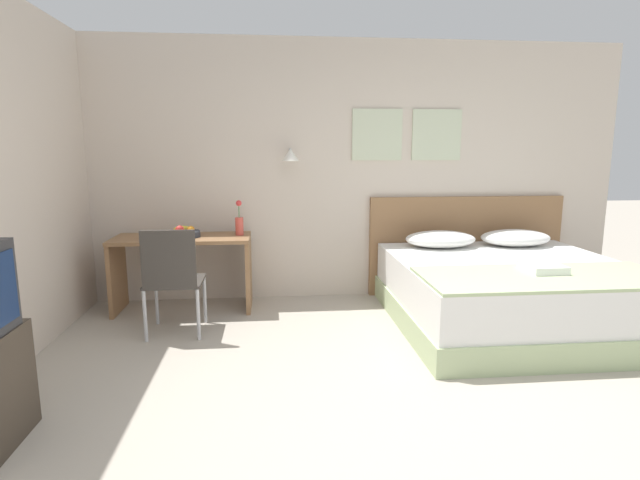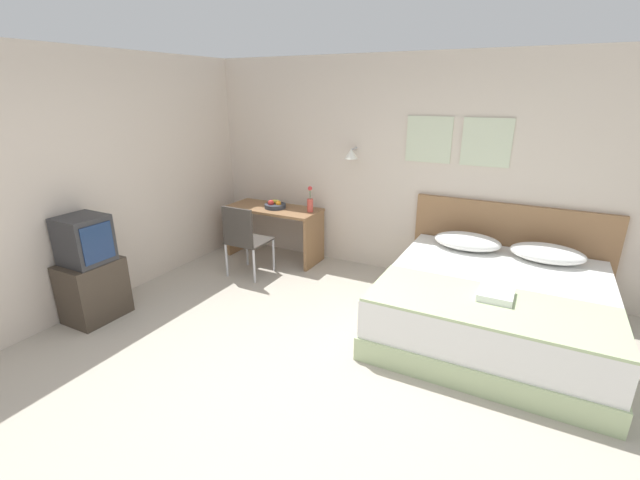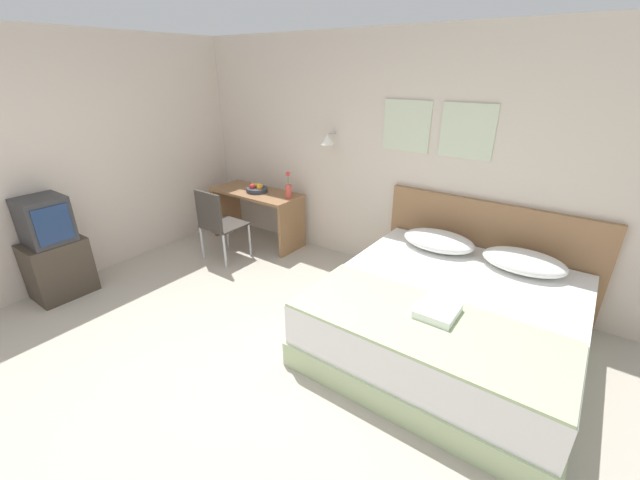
# 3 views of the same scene
# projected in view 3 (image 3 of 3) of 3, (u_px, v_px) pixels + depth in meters

# --- Properties ---
(ground_plane) EXTENTS (24.00, 24.00, 0.00)m
(ground_plane) POSITION_uv_depth(u_px,v_px,m) (199.00, 389.00, 3.01)
(ground_plane) COLOR #B2A899
(wall_back) EXTENTS (5.91, 0.31, 2.65)m
(wall_back) POSITION_uv_depth(u_px,v_px,m) (377.00, 157.00, 4.47)
(wall_back) COLOR beige
(wall_back) RESTS_ON ground_plane
(bed) EXTENTS (2.00, 2.02, 0.58)m
(bed) POSITION_uv_depth(u_px,v_px,m) (448.00, 319.00, 3.36)
(bed) COLOR #B2C693
(bed) RESTS_ON ground_plane
(headboard) EXTENTS (2.12, 0.06, 1.06)m
(headboard) POSITION_uv_depth(u_px,v_px,m) (485.00, 251.00, 4.04)
(headboard) COLOR #8E6642
(headboard) RESTS_ON ground_plane
(pillow_left) EXTENTS (0.71, 0.47, 0.16)m
(pillow_left) POSITION_uv_depth(u_px,v_px,m) (438.00, 241.00, 3.96)
(pillow_left) COLOR white
(pillow_left) RESTS_ON bed
(pillow_right) EXTENTS (0.71, 0.47, 0.16)m
(pillow_right) POSITION_uv_depth(u_px,v_px,m) (524.00, 262.00, 3.54)
(pillow_right) COLOR white
(pillow_right) RESTS_ON bed
(throw_blanket) EXTENTS (1.94, 0.81, 0.02)m
(throw_blanket) POSITION_uv_depth(u_px,v_px,m) (425.00, 323.00, 2.80)
(throw_blanket) COLOR #B2C693
(throw_blanket) RESTS_ON bed
(folded_towel_near_foot) EXTENTS (0.28, 0.31, 0.06)m
(folded_towel_near_foot) POSITION_uv_depth(u_px,v_px,m) (437.00, 311.00, 2.87)
(folded_towel_near_foot) COLOR white
(folded_towel_near_foot) RESTS_ON throw_blanket
(desk) EXTENTS (1.30, 0.56, 0.72)m
(desk) POSITION_uv_depth(u_px,v_px,m) (257.00, 206.00, 5.39)
(desk) COLOR #8E6642
(desk) RESTS_ON ground_plane
(desk_chair) EXTENTS (0.46, 0.46, 0.92)m
(desk_chair) POSITION_uv_depth(u_px,v_px,m) (217.00, 220.00, 4.82)
(desk_chair) COLOR #3D3833
(desk_chair) RESTS_ON ground_plane
(fruit_bowl) EXTENTS (0.29, 0.29, 0.12)m
(fruit_bowl) POSITION_uv_depth(u_px,v_px,m) (257.00, 189.00, 5.27)
(fruit_bowl) COLOR #333842
(fruit_bowl) RESTS_ON desk
(flower_vase) EXTENTS (0.08, 0.08, 0.34)m
(flower_vase) POSITION_uv_depth(u_px,v_px,m) (288.00, 189.00, 5.00)
(flower_vase) COLOR #D14C42
(flower_vase) RESTS_ON desk
(tv_stand) EXTENTS (0.43, 0.56, 0.62)m
(tv_stand) POSITION_uv_depth(u_px,v_px,m) (59.00, 268.00, 4.17)
(tv_stand) COLOR #3D3328
(tv_stand) RESTS_ON ground_plane
(television) EXTENTS (0.42, 0.40, 0.47)m
(television) POSITION_uv_depth(u_px,v_px,m) (44.00, 220.00, 3.94)
(television) COLOR #2D2D30
(television) RESTS_ON tv_stand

